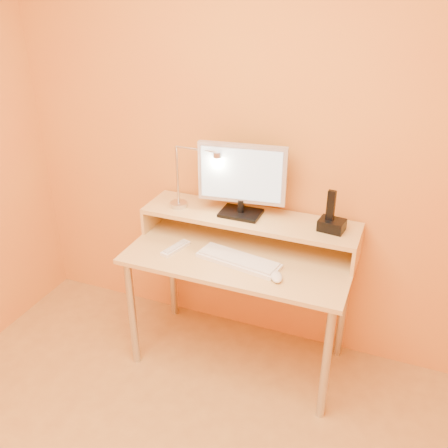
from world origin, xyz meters
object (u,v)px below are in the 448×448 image
at_px(phone_dock, 332,225).
at_px(remote_control, 176,248).
at_px(mouse, 276,277).
at_px(lamp_base, 179,204).
at_px(keyboard, 238,261).
at_px(monitor_panel, 242,174).

xyz_separation_m(phone_dock, remote_control, (-0.79, -0.23, -0.18)).
height_order(phone_dock, mouse, phone_dock).
relative_size(mouse, remote_control, 0.53).
height_order(lamp_base, keyboard, lamp_base).
bearing_deg(keyboard, phone_dock, 38.46).
relative_size(lamp_base, keyboard, 0.22).
relative_size(keyboard, remote_control, 2.34).
height_order(monitor_panel, keyboard, monitor_panel).
xyz_separation_m(phone_dock, keyboard, (-0.42, -0.23, -0.18)).
relative_size(monitor_panel, keyboard, 1.07).
height_order(phone_dock, remote_control, phone_dock).
height_order(keyboard, remote_control, keyboard).
bearing_deg(remote_control, lamp_base, 125.44).
xyz_separation_m(lamp_base, keyboard, (0.44, -0.20, -0.16)).
bearing_deg(monitor_panel, phone_dock, -8.55).
distance_m(keyboard, remote_control, 0.36).
height_order(lamp_base, phone_dock, phone_dock).
bearing_deg(lamp_base, remote_control, -69.94).
distance_m(lamp_base, phone_dock, 0.86).
xyz_separation_m(monitor_panel, remote_control, (-0.29, -0.24, -0.39)).
xyz_separation_m(lamp_base, phone_dock, (0.86, 0.03, 0.02)).
distance_m(monitor_panel, mouse, 0.58).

